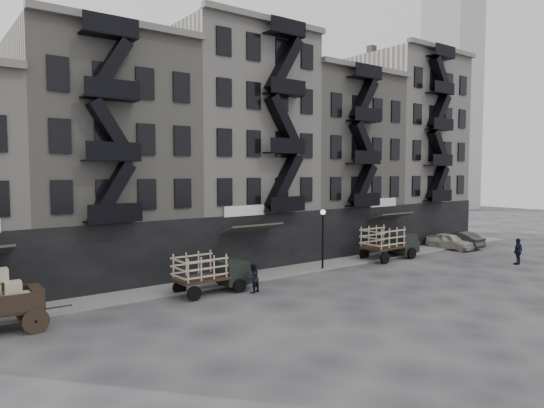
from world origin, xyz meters
TOP-DOWN VIEW (x-y plane):
  - ground at (0.00, 0.00)m, footprint 140.00×140.00m
  - sidewalk at (0.00, 3.75)m, footprint 55.00×2.50m
  - building_midwest at (-10.00, 9.83)m, footprint 10.00×11.35m
  - building_center at (-0.00, 9.82)m, footprint 10.00×11.35m
  - building_mideast at (10.00, 9.83)m, footprint 10.00×11.35m
  - building_east at (20.00, 9.82)m, footprint 10.00×11.35m
  - lamp_post at (3.00, 2.60)m, footprint 0.36×0.36m
  - distant_tower at (60.00, 30.00)m, footprint 8.00×8.00m
  - stake_truck_west at (-6.28, 1.80)m, footprint 4.68×1.99m
  - stake_truck_east at (10.18, 2.60)m, footprint 5.34×2.31m
  - car_east at (18.30, 2.56)m, footprint 1.97×4.32m
  - car_far at (19.68, 2.60)m, footprint 1.72×4.55m
  - pedestrian_west at (-16.06, 1.14)m, footprint 0.69×0.72m
  - pedestrian_mid at (-4.38, 0.45)m, footprint 0.98×0.86m
  - policeman at (16.10, -4.52)m, footprint 1.17×0.52m

SIDE VIEW (x-z plane):
  - ground at x=0.00m, z-range 0.00..0.00m
  - sidewalk at x=0.00m, z-range 0.00..0.15m
  - car_east at x=18.30m, z-range 0.00..1.44m
  - car_far at x=19.68m, z-range 0.00..1.48m
  - pedestrian_west at x=-16.06m, z-range 0.00..1.65m
  - pedestrian_mid at x=-4.38m, z-range 0.00..1.70m
  - policeman at x=16.10m, z-range 0.00..1.97m
  - stake_truck_west at x=-6.28m, z-range 0.17..2.50m
  - stake_truck_east at x=10.18m, z-range 0.19..2.84m
  - lamp_post at x=3.00m, z-range 0.64..4.92m
  - building_midwest at x=-10.00m, z-range -0.60..15.60m
  - building_mideast at x=10.00m, z-range -0.60..15.60m
  - building_center at x=0.00m, z-range -0.60..17.60m
  - building_east at x=20.00m, z-range -0.60..18.60m
  - distant_tower at x=60.00m, z-range 0.76..66.76m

